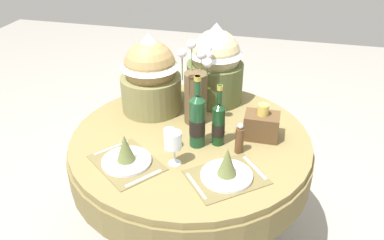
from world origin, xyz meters
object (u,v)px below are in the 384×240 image
at_px(gift_tub_back_left, 150,72).
at_px(place_setting_left, 126,155).
at_px(flower_vase, 196,91).
at_px(wine_glass_left, 174,141).
at_px(gift_tub_back_centre, 215,61).
at_px(wine_bottle_rear, 218,123).
at_px(tumbler_near_left, 170,139).
at_px(woven_basket_side_right, 262,125).
at_px(place_setting_right, 227,169).
at_px(pepper_mill, 240,139).
at_px(dining_table, 191,156).
at_px(wine_bottle_left, 197,120).

bearing_deg(gift_tub_back_left, place_setting_left, -84.16).
relative_size(flower_vase, wine_glass_left, 2.64).
xyz_separation_m(gift_tub_back_left, gift_tub_back_centre, (0.34, 0.21, 0.01)).
bearing_deg(place_setting_left, wine_bottle_rear, 34.79).
bearing_deg(tumbler_near_left, woven_basket_side_right, 26.49).
relative_size(place_setting_right, pepper_mill, 2.53).
xyz_separation_m(place_setting_right, flower_vase, (-0.25, 0.47, 0.14)).
bearing_deg(woven_basket_side_right, dining_table, -167.97).
relative_size(dining_table, gift_tub_back_centre, 2.67).
bearing_deg(dining_table, wine_glass_left, -93.30).
height_order(tumbler_near_left, woven_basket_side_right, woven_basket_side_right).
height_order(dining_table, pepper_mill, pepper_mill).
bearing_deg(dining_table, tumbler_near_left, -117.66).
distance_m(tumbler_near_left, pepper_mill, 0.35).
distance_m(gift_tub_back_left, woven_basket_side_right, 0.70).
height_order(place_setting_right, wine_glass_left, wine_glass_left).
height_order(flower_vase, wine_bottle_rear, flower_vase).
xyz_separation_m(wine_bottle_rear, gift_tub_back_centre, (-0.11, 0.48, 0.14)).
relative_size(dining_table, gift_tub_back_left, 2.80).
bearing_deg(pepper_mill, wine_bottle_left, 176.35).
xyz_separation_m(wine_bottle_left, woven_basket_side_right, (0.31, 0.15, -0.07)).
distance_m(place_setting_right, pepper_mill, 0.22).
xyz_separation_m(wine_bottle_rear, pepper_mill, (0.12, -0.05, -0.04)).
distance_m(flower_vase, wine_bottle_rear, 0.27).
xyz_separation_m(flower_vase, pepper_mill, (0.28, -0.25, -0.11)).
distance_m(flower_vase, tumbler_near_left, 0.34).
bearing_deg(place_setting_right, gift_tub_back_centre, 105.14).
bearing_deg(dining_table, pepper_mill, -17.86).
bearing_deg(wine_bottle_rear, gift_tub_back_centre, 103.13).
height_order(pepper_mill, gift_tub_back_left, gift_tub_back_left).
height_order(flower_vase, gift_tub_back_centre, gift_tub_back_centre).
xyz_separation_m(place_setting_right, woven_basket_side_right, (0.12, 0.38, 0.03)).
xyz_separation_m(gift_tub_back_left, woven_basket_side_right, (0.67, -0.16, -0.17)).
xyz_separation_m(wine_glass_left, gift_tub_back_left, (-0.28, 0.50, 0.11)).
xyz_separation_m(tumbler_near_left, gift_tub_back_centre, (0.12, 0.59, 0.20)).
height_order(dining_table, wine_bottle_left, wine_bottle_left).
xyz_separation_m(dining_table, flower_vase, (-0.01, 0.16, 0.32)).
xyz_separation_m(wine_bottle_rear, wine_glass_left, (-0.17, -0.22, 0.01)).
height_order(wine_glass_left, gift_tub_back_centre, gift_tub_back_centre).
bearing_deg(flower_vase, gift_tub_back_left, 165.34).
distance_m(wine_bottle_rear, tumbler_near_left, 0.26).
relative_size(pepper_mill, gift_tub_back_left, 0.36).
bearing_deg(wine_bottle_left, gift_tub_back_centre, 91.12).
bearing_deg(flower_vase, tumbler_near_left, -102.33).
xyz_separation_m(dining_table, place_setting_right, (0.25, -0.30, 0.18)).
relative_size(place_setting_right, wine_glass_left, 2.41).
bearing_deg(flower_vase, pepper_mill, -41.91).
xyz_separation_m(flower_vase, gift_tub_back_centre, (0.05, 0.28, 0.07)).
xyz_separation_m(place_setting_right, gift_tub_back_left, (-0.54, 0.54, 0.20)).
bearing_deg(tumbler_near_left, place_setting_right, -26.98).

